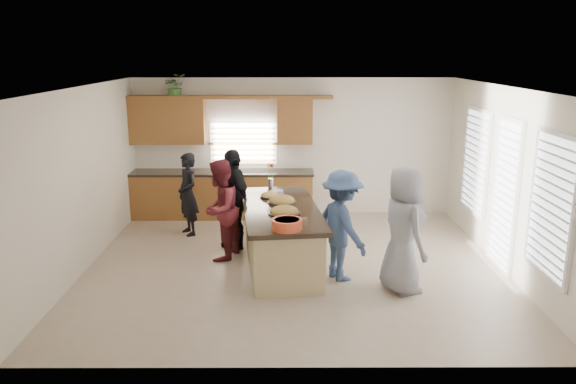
{
  "coord_description": "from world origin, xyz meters",
  "views": [
    {
      "loc": [
        -0.13,
        -8.41,
        3.33
      ],
      "look_at": [
        -0.1,
        0.2,
        1.15
      ],
      "focal_mm": 35.0,
      "sensor_mm": 36.0,
      "label": 1
    }
  ],
  "objects_px": {
    "salad_bowl": "(287,224)",
    "woman_left_back": "(188,194)",
    "woman_left_mid": "(220,210)",
    "woman_right_back": "(342,226)",
    "woman_left_front": "(233,199)",
    "island": "(281,237)",
    "woman_right_front": "(403,230)"
  },
  "relations": [
    {
      "from": "woman_right_back",
      "to": "woman_right_front",
      "type": "xyz_separation_m",
      "value": [
        0.81,
        -0.43,
        0.08
      ]
    },
    {
      "from": "salad_bowl",
      "to": "woman_left_back",
      "type": "height_order",
      "value": "woman_left_back"
    },
    {
      "from": "salad_bowl",
      "to": "woman_left_mid",
      "type": "height_order",
      "value": "woman_left_mid"
    },
    {
      "from": "woman_left_back",
      "to": "woman_right_front",
      "type": "distance_m",
      "value": 4.27
    },
    {
      "from": "woman_left_mid",
      "to": "woman_left_front",
      "type": "relative_size",
      "value": 0.96
    },
    {
      "from": "woman_right_back",
      "to": "woman_right_front",
      "type": "height_order",
      "value": "woman_right_front"
    },
    {
      "from": "woman_left_front",
      "to": "woman_right_front",
      "type": "height_order",
      "value": "woman_right_front"
    },
    {
      "from": "woman_left_mid",
      "to": "woman_right_back",
      "type": "distance_m",
      "value": 2.07
    },
    {
      "from": "salad_bowl",
      "to": "woman_right_front",
      "type": "bearing_deg",
      "value": 4.5
    },
    {
      "from": "woman_left_front",
      "to": "woman_right_back",
      "type": "bearing_deg",
      "value": 20.63
    },
    {
      "from": "woman_left_back",
      "to": "woman_left_mid",
      "type": "height_order",
      "value": "woman_left_mid"
    },
    {
      "from": "woman_left_back",
      "to": "woman_right_back",
      "type": "height_order",
      "value": "woman_right_back"
    },
    {
      "from": "woman_left_back",
      "to": "woman_right_front",
      "type": "xyz_separation_m",
      "value": [
        3.44,
        -2.54,
        0.14
      ]
    },
    {
      "from": "island",
      "to": "woman_left_front",
      "type": "height_order",
      "value": "woman_left_front"
    },
    {
      "from": "island",
      "to": "woman_left_back",
      "type": "xyz_separation_m",
      "value": [
        -1.72,
        1.54,
        0.31
      ]
    },
    {
      "from": "island",
      "to": "salad_bowl",
      "type": "bearing_deg",
      "value": -91.53
    },
    {
      "from": "island",
      "to": "woman_left_front",
      "type": "xyz_separation_m",
      "value": [
        -0.81,
        0.81,
        0.41
      ]
    },
    {
      "from": "woman_left_mid",
      "to": "woman_left_back",
      "type": "bearing_deg",
      "value": -133.22
    },
    {
      "from": "salad_bowl",
      "to": "woman_right_back",
      "type": "distance_m",
      "value": 1.0
    },
    {
      "from": "island",
      "to": "woman_left_mid",
      "type": "bearing_deg",
      "value": 157.44
    },
    {
      "from": "woman_left_mid",
      "to": "woman_left_front",
      "type": "distance_m",
      "value": 0.55
    },
    {
      "from": "woman_left_back",
      "to": "woman_right_front",
      "type": "height_order",
      "value": "woman_right_front"
    },
    {
      "from": "woman_right_front",
      "to": "woman_left_front",
      "type": "bearing_deg",
      "value": 36.68
    },
    {
      "from": "woman_left_back",
      "to": "woman_right_front",
      "type": "relative_size",
      "value": 0.84
    },
    {
      "from": "salad_bowl",
      "to": "woman_right_back",
      "type": "relative_size",
      "value": 0.26
    },
    {
      "from": "woman_left_front",
      "to": "woman_right_back",
      "type": "height_order",
      "value": "woman_left_front"
    },
    {
      "from": "woman_right_back",
      "to": "woman_right_front",
      "type": "distance_m",
      "value": 0.92
    },
    {
      "from": "woman_left_mid",
      "to": "woman_left_front",
      "type": "height_order",
      "value": "woman_left_front"
    },
    {
      "from": "woman_left_mid",
      "to": "woman_right_front",
      "type": "xyz_separation_m",
      "value": [
        2.7,
        -1.28,
        0.08
      ]
    },
    {
      "from": "woman_left_back",
      "to": "woman_left_front",
      "type": "relative_size",
      "value": 0.88
    },
    {
      "from": "island",
      "to": "woman_right_front",
      "type": "xyz_separation_m",
      "value": [
        1.72,
        -1.0,
        0.45
      ]
    },
    {
      "from": "island",
      "to": "woman_left_front",
      "type": "bearing_deg",
      "value": 128.76
    }
  ]
}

